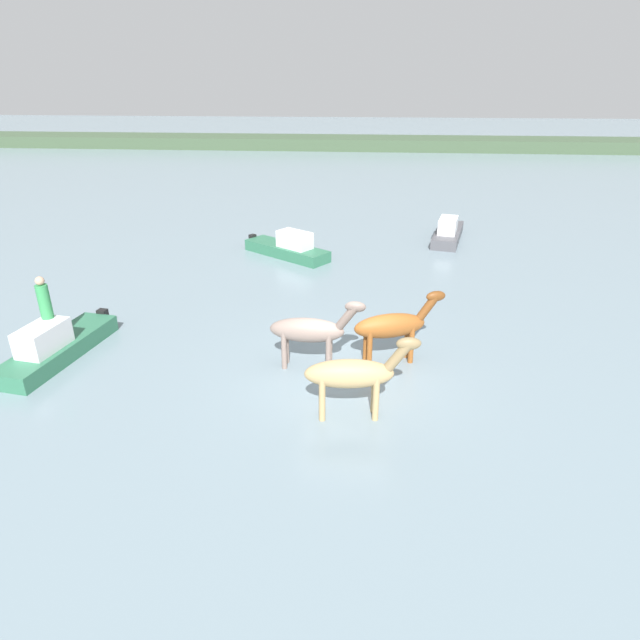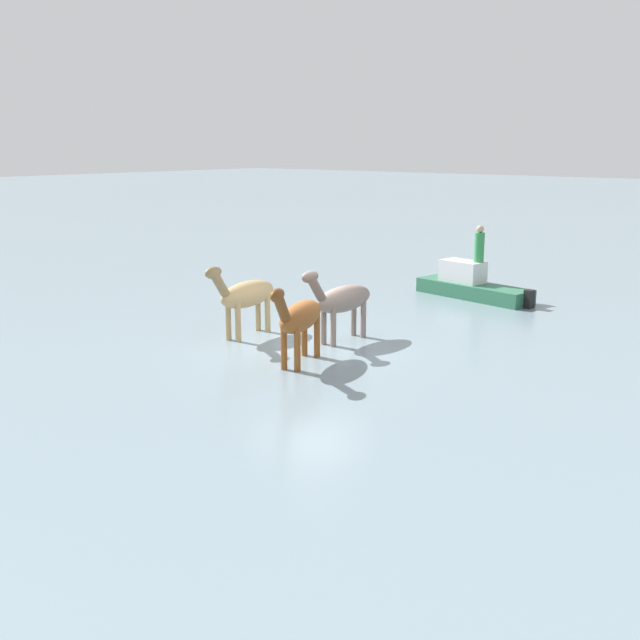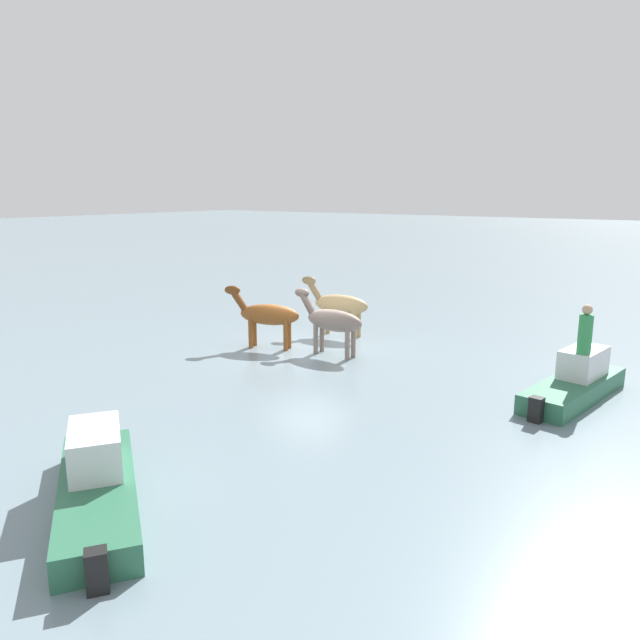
% 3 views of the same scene
% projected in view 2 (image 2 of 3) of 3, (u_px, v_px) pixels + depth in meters
% --- Properties ---
extents(ground_plane, '(197.32, 197.32, 0.00)m').
position_uv_depth(ground_plane, '(311.00, 348.00, 18.12)').
color(ground_plane, gray).
extents(horse_lead, '(2.53, 0.65, 1.97)m').
position_uv_depth(horse_lead, '(342.00, 300.00, 18.51)').
color(horse_lead, gray).
rests_on(horse_lead, ground_plane).
extents(horse_dun_straggler, '(2.52, 1.19, 1.98)m').
position_uv_depth(horse_dun_straggler, '(299.00, 318.00, 16.58)').
color(horse_dun_straggler, brown).
rests_on(horse_dun_straggler, ground_plane).
extents(horse_rear_stallion, '(2.60, 0.80, 2.01)m').
position_uv_depth(horse_rear_stallion, '(245.00, 295.00, 18.98)').
color(horse_rear_stallion, tan).
rests_on(horse_rear_stallion, ground_plane).
extents(boat_skiff_near, '(1.70, 4.24, 1.32)m').
position_uv_depth(boat_skiff_near, '(472.00, 288.00, 24.05)').
color(boat_skiff_near, '#2D6B4C').
rests_on(boat_skiff_near, ground_plane).
extents(person_helmsman_aft, '(0.32, 0.32, 1.19)m').
position_uv_depth(person_helmsman_aft, '(479.00, 245.00, 23.75)').
color(person_helmsman_aft, '#338C4C').
rests_on(person_helmsman_aft, boat_skiff_near).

